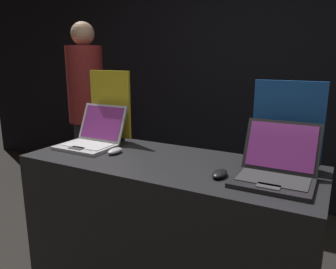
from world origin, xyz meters
The scene contains 9 objects.
wall_back centered at (0.00, 2.09, 1.40)m, with size 8.00×0.05×2.80m.
display_counter centered at (0.00, 0.32, 0.46)m, with size 1.62×0.64×0.92m.
laptop_front centered at (-0.57, 0.37, 0.97)m, with size 0.34×0.36×0.25m.
mouse_front centered at (-0.34, 0.30, 0.93)m, with size 0.06×0.12×0.03m.
promo_stand_front centered at (-0.57, 0.56, 1.14)m, with size 0.32×0.07×0.47m.
laptop_back centered at (0.57, 0.31, 0.98)m, with size 0.35×0.37×0.25m.
mouse_back centered at (0.33, 0.22, 0.93)m, with size 0.07×0.12×0.03m.
promo_stand_back centered at (0.57, 0.55, 1.13)m, with size 0.35×0.07×0.44m.
person_bystander centered at (-1.36, 1.20, 0.93)m, with size 0.34×0.34×1.79m.
Camera 1 is at (0.82, -1.19, 1.47)m, focal length 35.00 mm.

